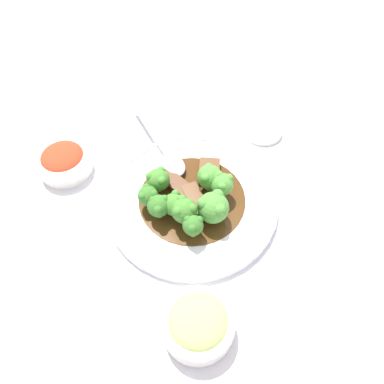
{
  "coord_description": "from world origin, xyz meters",
  "views": [
    {
      "loc": [
        0.31,
        -0.21,
        0.54
      ],
      "look_at": [
        0.0,
        0.0,
        0.03
      ],
      "focal_mm": 35.0,
      "sensor_mm": 36.0,
      "label": 1
    }
  ],
  "objects_px": {
    "sauce_dish": "(263,130)",
    "beef_strip_0": "(197,199)",
    "broccoli_floret_3": "(158,180)",
    "side_bowl_kimchi": "(64,161)",
    "broccoli_floret_5": "(193,225)",
    "broccoli_floret_6": "(213,207)",
    "beef_strip_1": "(209,171)",
    "side_bowl_appetizer": "(198,324)",
    "broccoli_floret_7": "(148,196)",
    "broccoli_floret_8": "(160,207)",
    "broccoli_floret_4": "(211,178)",
    "broccoli_floret_2": "(222,184)",
    "broccoli_floret_1": "(184,210)",
    "broccoli_floret_0": "(174,204)",
    "main_plate": "(192,200)",
    "serving_spoon": "(168,158)",
    "beef_strip_2": "(177,184)"
  },
  "relations": [
    {
      "from": "broccoli_floret_1",
      "to": "broccoli_floret_4",
      "type": "relative_size",
      "value": 1.01
    },
    {
      "from": "broccoli_floret_1",
      "to": "broccoli_floret_2",
      "type": "bearing_deg",
      "value": 96.35
    },
    {
      "from": "main_plate",
      "to": "broccoli_floret_7",
      "type": "xyz_separation_m",
      "value": [
        -0.03,
        -0.07,
        0.04
      ]
    },
    {
      "from": "serving_spoon",
      "to": "sauce_dish",
      "type": "distance_m",
      "value": 0.21
    },
    {
      "from": "beef_strip_0",
      "to": "beef_strip_1",
      "type": "bearing_deg",
      "value": 125.58
    },
    {
      "from": "broccoli_floret_8",
      "to": "side_bowl_appetizer",
      "type": "relative_size",
      "value": 0.44
    },
    {
      "from": "main_plate",
      "to": "serving_spoon",
      "type": "bearing_deg",
      "value": 173.37
    },
    {
      "from": "broccoli_floret_7",
      "to": "side_bowl_appetizer",
      "type": "relative_size",
      "value": 0.43
    },
    {
      "from": "broccoli_floret_2",
      "to": "broccoli_floret_5",
      "type": "relative_size",
      "value": 1.11
    },
    {
      "from": "side_bowl_appetizer",
      "to": "sauce_dish",
      "type": "xyz_separation_m",
      "value": [
        -0.25,
        0.33,
        -0.02
      ]
    },
    {
      "from": "side_bowl_appetizer",
      "to": "broccoli_floret_3",
      "type": "bearing_deg",
      "value": 161.61
    },
    {
      "from": "broccoli_floret_1",
      "to": "side_bowl_kimchi",
      "type": "height_order",
      "value": "broccoli_floret_1"
    },
    {
      "from": "broccoli_floret_2",
      "to": "broccoli_floret_4",
      "type": "xyz_separation_m",
      "value": [
        -0.02,
        -0.01,
        0.0
      ]
    },
    {
      "from": "broccoli_floret_1",
      "to": "broccoli_floret_0",
      "type": "bearing_deg",
      "value": -167.7
    },
    {
      "from": "broccoli_floret_8",
      "to": "side_bowl_kimchi",
      "type": "xyz_separation_m",
      "value": [
        -0.2,
        -0.09,
        -0.02
      ]
    },
    {
      "from": "beef_strip_1",
      "to": "serving_spoon",
      "type": "bearing_deg",
      "value": -146.13
    },
    {
      "from": "broccoli_floret_3",
      "to": "side_bowl_appetizer",
      "type": "relative_size",
      "value": 0.44
    },
    {
      "from": "broccoli_floret_2",
      "to": "main_plate",
      "type": "bearing_deg",
      "value": -118.62
    },
    {
      "from": "broccoli_floret_8",
      "to": "broccoli_floret_0",
      "type": "bearing_deg",
      "value": 73.97
    },
    {
      "from": "broccoli_floret_2",
      "to": "broccoli_floret_5",
      "type": "bearing_deg",
      "value": -65.75
    },
    {
      "from": "main_plate",
      "to": "broccoli_floret_8",
      "type": "height_order",
      "value": "broccoli_floret_8"
    },
    {
      "from": "broccoli_floret_4",
      "to": "side_bowl_appetizer",
      "type": "relative_size",
      "value": 0.51
    },
    {
      "from": "broccoli_floret_2",
      "to": "broccoli_floret_7",
      "type": "relative_size",
      "value": 1.13
    },
    {
      "from": "broccoli_floret_0",
      "to": "broccoli_floret_3",
      "type": "distance_m",
      "value": 0.06
    },
    {
      "from": "side_bowl_appetizer",
      "to": "broccoli_floret_0",
      "type": "bearing_deg",
      "value": 157.49
    },
    {
      "from": "sauce_dish",
      "to": "beef_strip_0",
      "type": "bearing_deg",
      "value": -70.65
    },
    {
      "from": "beef_strip_0",
      "to": "sauce_dish",
      "type": "height_order",
      "value": "beef_strip_0"
    },
    {
      "from": "broccoli_floret_3",
      "to": "side_bowl_kimchi",
      "type": "distance_m",
      "value": 0.19
    },
    {
      "from": "broccoli_floret_3",
      "to": "sauce_dish",
      "type": "bearing_deg",
      "value": 93.93
    },
    {
      "from": "broccoli_floret_5",
      "to": "broccoli_floret_8",
      "type": "xyz_separation_m",
      "value": [
        -0.06,
        -0.03,
        -0.0
      ]
    },
    {
      "from": "broccoli_floret_4",
      "to": "side_bowl_appetizer",
      "type": "bearing_deg",
      "value": -39.67
    },
    {
      "from": "beef_strip_0",
      "to": "broccoli_floret_4",
      "type": "relative_size",
      "value": 1.29
    },
    {
      "from": "beef_strip_2",
      "to": "broccoli_floret_7",
      "type": "bearing_deg",
      "value": -83.48
    },
    {
      "from": "broccoli_floret_6",
      "to": "side_bowl_appetizer",
      "type": "bearing_deg",
      "value": -42.32
    },
    {
      "from": "beef_strip_1",
      "to": "sauce_dish",
      "type": "distance_m",
      "value": 0.17
    },
    {
      "from": "main_plate",
      "to": "broccoli_floret_2",
      "type": "xyz_separation_m",
      "value": [
        0.02,
        0.04,
        0.04
      ]
    },
    {
      "from": "broccoli_floret_3",
      "to": "serving_spoon",
      "type": "relative_size",
      "value": 0.21
    },
    {
      "from": "beef_strip_0",
      "to": "side_bowl_appetizer",
      "type": "height_order",
      "value": "side_bowl_appetizer"
    },
    {
      "from": "beef_strip_2",
      "to": "broccoli_floret_8",
      "type": "bearing_deg",
      "value": -56.62
    },
    {
      "from": "serving_spoon",
      "to": "broccoli_floret_6",
      "type": "bearing_deg",
      "value": -2.29
    },
    {
      "from": "broccoli_floret_7",
      "to": "side_bowl_appetizer",
      "type": "height_order",
      "value": "broccoli_floret_7"
    },
    {
      "from": "beef_strip_0",
      "to": "broccoli_floret_8",
      "type": "bearing_deg",
      "value": -96.34
    },
    {
      "from": "main_plate",
      "to": "broccoli_floret_5",
      "type": "bearing_deg",
      "value": -32.81
    },
    {
      "from": "beef_strip_1",
      "to": "broccoli_floret_7",
      "type": "height_order",
      "value": "broccoli_floret_7"
    },
    {
      "from": "broccoli_floret_5",
      "to": "broccoli_floret_6",
      "type": "bearing_deg",
      "value": 101.18
    },
    {
      "from": "beef_strip_2",
      "to": "broccoli_floret_0",
      "type": "xyz_separation_m",
      "value": [
        0.04,
        -0.03,
        0.02
      ]
    },
    {
      "from": "broccoli_floret_7",
      "to": "beef_strip_1",
      "type": "bearing_deg",
      "value": 90.18
    },
    {
      "from": "broccoli_floret_4",
      "to": "broccoli_floret_7",
      "type": "height_order",
      "value": "broccoli_floret_4"
    },
    {
      "from": "beef_strip_1",
      "to": "broccoli_floret_4",
      "type": "relative_size",
      "value": 1.21
    },
    {
      "from": "broccoli_floret_7",
      "to": "side_bowl_appetizer",
      "type": "distance_m",
      "value": 0.22
    }
  ]
}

